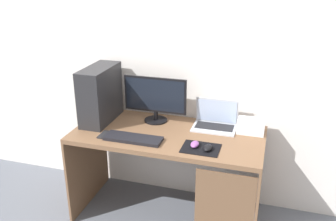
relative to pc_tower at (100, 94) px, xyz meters
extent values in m
plane|color=slate|center=(0.58, -0.08, -0.96)|extent=(8.00, 8.00, 0.00)
cube|color=silver|center=(0.58, 0.30, 0.34)|extent=(4.00, 0.04, 2.60)
cube|color=brown|center=(0.58, -0.08, -0.24)|extent=(1.43, 0.67, 0.03)
cube|color=brown|center=(-0.12, -0.08, -0.61)|extent=(0.02, 0.67, 0.70)
cube|color=brown|center=(1.29, -0.08, -0.61)|extent=(0.02, 0.67, 0.70)
cube|color=brown|center=(1.08, -0.41, -0.57)|extent=(0.40, 0.01, 0.56)
cube|color=#232326|center=(0.00, 0.00, 0.00)|extent=(0.19, 0.44, 0.44)
cylinder|color=black|center=(0.42, 0.11, -0.21)|extent=(0.18, 0.18, 0.01)
cylinder|color=black|center=(0.42, 0.11, -0.17)|extent=(0.04, 0.04, 0.07)
cube|color=black|center=(0.42, 0.10, 0.01)|extent=(0.51, 0.02, 0.28)
cube|color=black|center=(0.42, 0.09, 0.01)|extent=(0.48, 0.00, 0.25)
cube|color=#B7BCC6|center=(0.90, 0.09, -0.21)|extent=(0.33, 0.21, 0.01)
cube|color=black|center=(0.90, 0.11, -0.21)|extent=(0.29, 0.13, 0.00)
cube|color=#B7BCC6|center=(0.90, 0.18, -0.11)|extent=(0.33, 0.03, 0.21)
cube|color=#ADC1E5|center=(0.90, 0.18, -0.11)|extent=(0.31, 0.02, 0.18)
cube|color=white|center=(1.18, 0.11, -0.17)|extent=(0.20, 0.14, 0.10)
cube|color=black|center=(0.38, -0.27, -0.21)|extent=(0.42, 0.14, 0.02)
cube|color=black|center=(0.87, -0.26, -0.22)|extent=(0.26, 0.20, 0.00)
ellipsoid|color=#8C4C99|center=(0.83, -0.25, -0.20)|extent=(0.06, 0.10, 0.03)
ellipsoid|color=black|center=(0.92, -0.27, -0.20)|extent=(0.06, 0.10, 0.03)
cube|color=#232326|center=(0.15, -0.25, -0.22)|extent=(0.07, 0.13, 0.01)
camera|label=1|loc=(1.30, -2.47, 0.96)|focal=39.25mm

